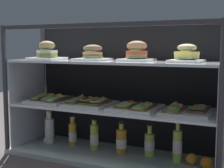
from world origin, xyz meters
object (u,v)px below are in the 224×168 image
(open_sandwich_tray_far_left, at_px, (187,110))
(juice_bottle_front_middle, at_px, (73,134))
(plated_roll_sandwich_right_of_center, at_px, (187,55))
(plated_roll_sandwich_mid_left, at_px, (47,53))
(plated_roll_sandwich_near_left_corner, at_px, (137,53))
(orange_fruit_beside_bottles, at_px, (192,159))
(orange_fruit_near_left_post, at_px, (207,163))
(open_sandwich_tray_mid_left, at_px, (52,99))
(juice_bottle_front_second, at_px, (177,146))
(juice_bottle_near_post, at_px, (94,137))
(open_sandwich_tray_far_right, at_px, (90,102))
(juice_bottle_back_center, at_px, (121,141))
(juice_bottle_back_left, at_px, (50,130))
(juice_bottle_back_right, at_px, (149,144))
(open_sandwich_tray_center, at_px, (136,107))
(plated_roll_sandwich_left_of_center, at_px, (93,55))

(open_sandwich_tray_far_left, distance_m, juice_bottle_front_middle, 0.88)
(plated_roll_sandwich_right_of_center, bearing_deg, plated_roll_sandwich_mid_left, -175.32)
(plated_roll_sandwich_near_left_corner, bearing_deg, orange_fruit_beside_bottles, -2.45)
(orange_fruit_beside_bottles, height_order, orange_fruit_near_left_post, orange_fruit_near_left_post)
(plated_roll_sandwich_mid_left, relative_size, orange_fruit_near_left_post, 2.86)
(plated_roll_sandwich_near_left_corner, distance_m, open_sandwich_tray_mid_left, 0.71)
(juice_bottle_front_second, height_order, orange_fruit_near_left_post, juice_bottle_front_second)
(juice_bottle_front_middle, distance_m, juice_bottle_near_post, 0.20)
(open_sandwich_tray_far_right, bearing_deg, plated_roll_sandwich_right_of_center, 3.21)
(plated_roll_sandwich_mid_left, relative_size, open_sandwich_tray_far_right, 0.66)
(plated_roll_sandwich_mid_left, height_order, juice_bottle_back_center, plated_roll_sandwich_mid_left)
(juice_bottle_back_left, relative_size, juice_bottle_front_second, 0.94)
(juice_bottle_front_middle, xyz_separation_m, juice_bottle_back_right, (0.59, 0.01, -0.00))
(juice_bottle_back_center, bearing_deg, juice_bottle_near_post, -177.76)
(juice_bottle_back_left, xyz_separation_m, orange_fruit_near_left_post, (1.14, -0.03, -0.06))
(juice_bottle_back_center, distance_m, juice_bottle_back_right, 0.19)
(plated_roll_sandwich_right_of_center, bearing_deg, orange_fruit_near_left_post, -8.93)
(plated_roll_sandwich_near_left_corner, height_order, open_sandwich_tray_center, plated_roll_sandwich_near_left_corner)
(open_sandwich_tray_mid_left, relative_size, juice_bottle_front_second, 1.24)
(plated_roll_sandwich_near_left_corner, bearing_deg, juice_bottle_front_second, -1.07)
(open_sandwich_tray_far_right, relative_size, orange_fruit_beside_bottles, 4.57)
(open_sandwich_tray_mid_left, distance_m, open_sandwich_tray_center, 0.65)
(juice_bottle_near_post, bearing_deg, juice_bottle_back_right, 4.95)
(juice_bottle_back_left, xyz_separation_m, juice_bottle_back_center, (0.58, 0.01, -0.01))
(plated_roll_sandwich_left_of_center, distance_m, juice_bottle_near_post, 0.57)
(plated_roll_sandwich_left_of_center, relative_size, plated_roll_sandwich_near_left_corner, 1.04)
(open_sandwich_tray_far_left, height_order, orange_fruit_near_left_post, open_sandwich_tray_far_left)
(orange_fruit_near_left_post, bearing_deg, plated_roll_sandwich_mid_left, -177.07)
(plated_roll_sandwich_mid_left, distance_m, juice_bottle_front_second, 1.07)
(open_sandwich_tray_far_right, bearing_deg, open_sandwich_tray_far_left, 2.53)
(open_sandwich_tray_far_left, height_order, juice_bottle_front_middle, open_sandwich_tray_far_left)
(plated_roll_sandwich_left_of_center, bearing_deg, open_sandwich_tray_mid_left, -175.41)
(juice_bottle_back_center, height_order, orange_fruit_near_left_post, juice_bottle_back_center)
(open_sandwich_tray_mid_left, distance_m, juice_bottle_near_post, 0.41)
(orange_fruit_near_left_post, bearing_deg, open_sandwich_tray_far_right, -178.98)
(plated_roll_sandwich_right_of_center, xyz_separation_m, orange_fruit_near_left_post, (0.14, -0.02, -0.63))
(plated_roll_sandwich_left_of_center, bearing_deg, juice_bottle_front_second, 1.85)
(juice_bottle_near_post, bearing_deg, plated_roll_sandwich_left_of_center, -94.21)
(open_sandwich_tray_far_right, relative_size, juice_bottle_front_second, 1.24)
(plated_roll_sandwich_mid_left, bearing_deg, juice_bottle_back_left, 123.60)
(juice_bottle_back_left, bearing_deg, juice_bottle_near_post, 0.75)
(orange_fruit_beside_bottles, bearing_deg, plated_roll_sandwich_mid_left, -175.14)
(plated_roll_sandwich_mid_left, height_order, juice_bottle_front_second, plated_roll_sandwich_mid_left)
(juice_bottle_back_center, bearing_deg, juice_bottle_front_middle, 177.07)
(plated_roll_sandwich_right_of_center, height_order, open_sandwich_tray_far_right, plated_roll_sandwich_right_of_center)
(orange_fruit_beside_bottles, bearing_deg, juice_bottle_near_post, 179.53)
(plated_roll_sandwich_mid_left, relative_size, open_sandwich_tray_far_left, 0.66)
(plated_roll_sandwich_mid_left, xyz_separation_m, plated_roll_sandwich_near_left_corner, (0.63, 0.10, 0.00))
(juice_bottle_back_left, distance_m, juice_bottle_back_center, 0.58)
(open_sandwich_tray_far_right, bearing_deg, juice_bottle_back_center, 14.96)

